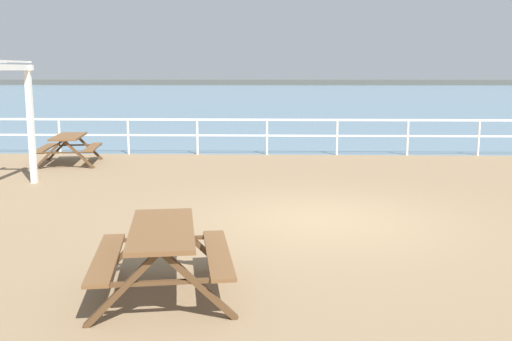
# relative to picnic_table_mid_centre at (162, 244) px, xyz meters

# --- Properties ---
(ground_plane) EXTENTS (30.00, 24.00, 0.20)m
(ground_plane) POSITION_rel_picnic_table_mid_centre_xyz_m (2.07, 3.46, -0.68)
(ground_plane) COLOR #846B4C
(sea_band) EXTENTS (142.00, 90.00, 0.01)m
(sea_band) POSITION_rel_picnic_table_mid_centre_xyz_m (2.07, 56.21, -0.58)
(sea_band) COLOR slate
(sea_band) RESTS_ON ground
(distant_shoreline) EXTENTS (142.00, 6.00, 1.80)m
(distant_shoreline) POSITION_rel_picnic_table_mid_centre_xyz_m (2.07, 99.21, -0.58)
(distant_shoreline) COLOR #4C4C47
(distant_shoreline) RESTS_ON ground
(seaward_railing) EXTENTS (23.07, 0.07, 1.08)m
(seaward_railing) POSITION_rel_picnic_table_mid_centre_xyz_m (2.07, 11.21, 0.17)
(seaward_railing) COLOR white
(seaward_railing) RESTS_ON ground
(picnic_table_mid_centre) EXTENTS (1.79, 2.02, 0.80)m
(picnic_table_mid_centre) POSITION_rel_picnic_table_mid_centre_xyz_m (0.00, 0.00, 0.00)
(picnic_table_mid_centre) COLOR brown
(picnic_table_mid_centre) RESTS_ON ground
(picnic_table_far_left) EXTENTS (1.77, 2.01, 0.80)m
(picnic_table_far_left) POSITION_rel_picnic_table_mid_centre_xyz_m (-4.28, 9.25, 0.00)
(picnic_table_far_left) COLOR brown
(picnic_table_far_left) RESTS_ON ground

